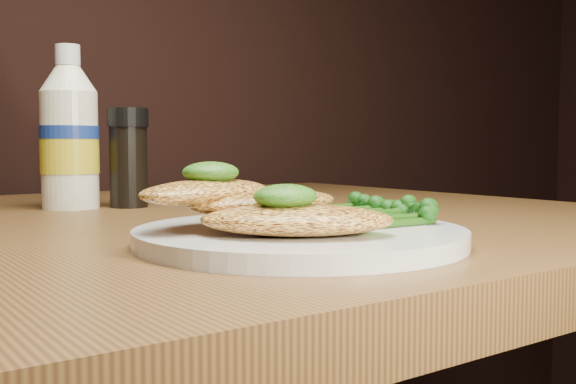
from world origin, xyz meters
TOP-DOWN VIEW (x-y plane):
  - plate at (0.10, 0.81)m, footprint 0.24×0.24m
  - chicken_front at (0.08, 0.78)m, footprint 0.14×0.13m
  - chicken_mid at (0.08, 0.83)m, footprint 0.12×0.06m
  - chicken_back at (0.05, 0.85)m, footprint 0.13×0.09m
  - pesto_front at (0.07, 0.79)m, footprint 0.04×0.04m
  - pesto_back at (0.05, 0.85)m, footprint 0.04×0.04m
  - broccolini_bundle at (0.15, 0.82)m, footprint 0.12×0.09m
  - mayo_bottle at (0.06, 1.19)m, footprint 0.08×0.08m
  - pepper_grinder at (0.12, 1.16)m, footprint 0.06×0.06m

SIDE VIEW (x-z plane):
  - plate at x=0.10m, z-range 0.75..0.76m
  - broccolini_bundle at x=0.15m, z-range 0.76..0.78m
  - chicken_front at x=0.08m, z-range 0.76..0.78m
  - chicken_mid at x=0.08m, z-range 0.77..0.79m
  - pesto_front at x=0.07m, z-range 0.78..0.80m
  - chicken_back at x=0.05m, z-range 0.78..0.80m
  - pesto_back at x=0.05m, z-range 0.79..0.81m
  - pepper_grinder at x=0.12m, z-range 0.75..0.86m
  - mayo_bottle at x=0.06m, z-range 0.75..0.93m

